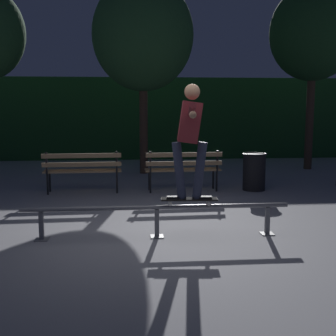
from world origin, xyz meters
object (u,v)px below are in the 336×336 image
tree_behind_benches (143,35)px  park_bench_leftmost (82,168)px  grind_rail (157,213)px  tree_far_right (314,33)px  park_bench_left_center (183,166)px  trash_can (254,171)px  skateboarder (190,132)px  skateboard (189,199)px

tree_behind_benches → park_bench_leftmost: bearing=-117.1°
grind_rail → tree_behind_benches: size_ratio=0.73×
tree_far_right → park_bench_left_center: bearing=-142.7°
tree_behind_benches → trash_can: (2.29, -2.61, -3.20)m
grind_rail → park_bench_leftmost: size_ratio=2.28×
tree_behind_benches → trash_can: bearing=-48.8°
skateboarder → tree_far_right: tree_far_right is taller
park_bench_leftmost → tree_far_right: bearing=26.5°
park_bench_leftmost → trash_can: 3.64m
skateboard → park_bench_leftmost: bearing=119.3°
grind_rail → trash_can: trash_can is taller
grind_rail → skateboarder: bearing=-0.0°
skateboarder → tree_far_right: (4.29, 6.24, 2.34)m
tree_behind_benches → skateboard: bearing=-85.7°
tree_behind_benches → skateboarder: bearing=-85.7°
skateboard → park_bench_left_center: park_bench_left_center is taller
tree_far_right → skateboard: bearing=-124.6°
skateboarder → trash_can: (1.84, 3.23, -1.05)m
grind_rail → tree_far_right: tree_far_right is taller
skateboarder → trash_can: 3.86m
skateboard → skateboarder: (0.00, -0.00, 0.94)m
grind_rail → tree_behind_benches: tree_behind_benches is taller
park_bench_left_center → tree_behind_benches: bearing=105.8°
grind_rail → skateboard: size_ratio=4.64×
skateboard → trash_can: (1.85, 3.23, -0.11)m
grind_rail → skateboarder: skateboarder is taller
skateboard → tree_far_right: 8.25m
park_bench_left_center → tree_far_right: bearing=37.3°
skateboarder → tree_behind_benches: bearing=94.3°
park_bench_leftmost → park_bench_left_center: (2.10, 0.00, 0.00)m
skateboard → park_bench_left_center: (0.31, 3.20, 0.01)m
skateboard → tree_far_right: size_ratio=0.15×
trash_can → grind_rail: bearing=-125.4°
grind_rail → trash_can: size_ratio=4.60×
tree_far_right → tree_behind_benches: bearing=-175.3°
grind_rail → skateboard: 0.48m
park_bench_leftmost → tree_far_right: tree_far_right is taller
park_bench_leftmost → park_bench_left_center: 2.10m
park_bench_left_center → tree_behind_benches: 4.13m
tree_far_right → park_bench_leftmost: bearing=-153.5°
skateboarder → tree_far_right: 7.93m
grind_rail → tree_behind_benches: 6.70m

